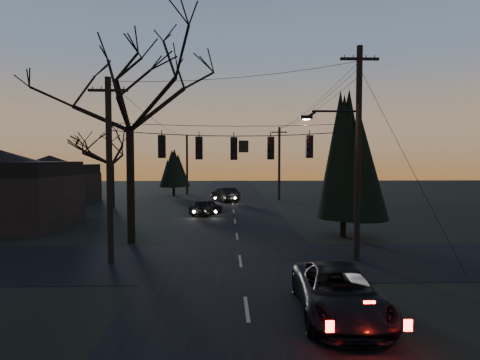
{
  "coord_description": "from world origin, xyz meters",
  "views": [
    {
      "loc": [
        -0.63,
        -8.51,
        4.79
      ],
      "look_at": [
        -0.05,
        9.11,
        3.87
      ],
      "focal_mm": 30.0,
      "sensor_mm": 36.0,
      "label": 1
    }
  ],
  "objects_px": {
    "utility_pole_right": "(356,260)",
    "bare_tree_left": "(129,85)",
    "utility_pole_left": "(111,262)",
    "utility_pole_far_r": "(279,200)",
    "suv_near": "(339,293)",
    "evergreen_right": "(344,162)",
    "sedan_oncoming_a": "(206,207)",
    "sedan_oncoming_b": "(225,194)",
    "utility_pole_far_l": "(187,194)"
  },
  "relations": [
    {
      "from": "utility_pole_left",
      "to": "utility_pole_right",
      "type": "bearing_deg",
      "value": 0.0
    },
    {
      "from": "utility_pole_far_r",
      "to": "suv_near",
      "type": "bearing_deg",
      "value": -94.5
    },
    {
      "from": "utility_pole_far_r",
      "to": "sedan_oncoming_a",
      "type": "relative_size",
      "value": 2.11
    },
    {
      "from": "utility_pole_right",
      "to": "utility_pole_far_r",
      "type": "height_order",
      "value": "utility_pole_right"
    },
    {
      "from": "utility_pole_left",
      "to": "suv_near",
      "type": "xyz_separation_m",
      "value": [
        8.78,
        -6.63,
        0.73
      ]
    },
    {
      "from": "utility_pole_right",
      "to": "utility_pole_left",
      "type": "relative_size",
      "value": 1.18
    },
    {
      "from": "utility_pole_left",
      "to": "evergreen_right",
      "type": "height_order",
      "value": "evergreen_right"
    },
    {
      "from": "sedan_oncoming_b",
      "to": "sedan_oncoming_a",
      "type": "bearing_deg",
      "value": 60.36
    },
    {
      "from": "utility_pole_far_r",
      "to": "bare_tree_left",
      "type": "distance_m",
      "value": 27.86
    },
    {
      "from": "utility_pole_far_l",
      "to": "bare_tree_left",
      "type": "bearing_deg",
      "value": -90.11
    },
    {
      "from": "utility_pole_right",
      "to": "bare_tree_left",
      "type": "bearing_deg",
      "value": 159.76
    },
    {
      "from": "utility_pole_right",
      "to": "utility_pole_left",
      "type": "xyz_separation_m",
      "value": [
        -11.5,
        0.0,
        0.0
      ]
    },
    {
      "from": "utility_pole_right",
      "to": "bare_tree_left",
      "type": "xyz_separation_m",
      "value": [
        -11.56,
        4.26,
        8.9
      ]
    },
    {
      "from": "utility_pole_far_l",
      "to": "utility_pole_far_r",
      "type": "bearing_deg",
      "value": -34.82
    },
    {
      "from": "bare_tree_left",
      "to": "sedan_oncoming_a",
      "type": "height_order",
      "value": "bare_tree_left"
    },
    {
      "from": "utility_pole_left",
      "to": "sedan_oncoming_b",
      "type": "xyz_separation_m",
      "value": [
        5.2,
        26.53,
        0.8
      ]
    },
    {
      "from": "utility_pole_far_l",
      "to": "bare_tree_left",
      "type": "xyz_separation_m",
      "value": [
        -0.06,
        -31.74,
        8.9
      ]
    },
    {
      "from": "utility_pole_far_l",
      "to": "suv_near",
      "type": "bearing_deg",
      "value": -78.37
    },
    {
      "from": "suv_near",
      "to": "sedan_oncoming_a",
      "type": "relative_size",
      "value": 1.3
    },
    {
      "from": "evergreen_right",
      "to": "suv_near",
      "type": "height_order",
      "value": "evergreen_right"
    },
    {
      "from": "sedan_oncoming_a",
      "to": "utility_pole_far_r",
      "type": "bearing_deg",
      "value": -100.49
    },
    {
      "from": "utility_pole_right",
      "to": "sedan_oncoming_a",
      "type": "xyz_separation_m",
      "value": [
        -7.9,
        15.68,
        0.69
      ]
    },
    {
      "from": "bare_tree_left",
      "to": "sedan_oncoming_a",
      "type": "bearing_deg",
      "value": 72.23
    },
    {
      "from": "utility_pole_far_l",
      "to": "bare_tree_left",
      "type": "relative_size",
      "value": 0.63
    },
    {
      "from": "utility_pole_far_r",
      "to": "utility_pole_far_l",
      "type": "bearing_deg",
      "value": 145.18
    },
    {
      "from": "utility_pole_right",
      "to": "utility_pole_far_r",
      "type": "relative_size",
      "value": 1.18
    },
    {
      "from": "utility_pole_far_r",
      "to": "sedan_oncoming_b",
      "type": "height_order",
      "value": "utility_pole_far_r"
    },
    {
      "from": "utility_pole_right",
      "to": "sedan_oncoming_a",
      "type": "height_order",
      "value": "utility_pole_right"
    },
    {
      "from": "suv_near",
      "to": "bare_tree_left",
      "type": "bearing_deg",
      "value": 132.55
    },
    {
      "from": "utility_pole_right",
      "to": "sedan_oncoming_b",
      "type": "distance_m",
      "value": 27.28
    },
    {
      "from": "utility_pole_left",
      "to": "sedan_oncoming_a",
      "type": "xyz_separation_m",
      "value": [
        3.6,
        15.68,
        0.69
      ]
    },
    {
      "from": "bare_tree_left",
      "to": "suv_near",
      "type": "height_order",
      "value": "bare_tree_left"
    },
    {
      "from": "utility_pole_far_r",
      "to": "bare_tree_left",
      "type": "xyz_separation_m",
      "value": [
        -11.56,
        -23.74,
        8.9
      ]
    },
    {
      "from": "sedan_oncoming_b",
      "to": "utility_pole_far_l",
      "type": "bearing_deg",
      "value": -82.45
    },
    {
      "from": "bare_tree_left",
      "to": "sedan_oncoming_a",
      "type": "xyz_separation_m",
      "value": [
        3.66,
        11.42,
        -8.21
      ]
    },
    {
      "from": "utility_pole_right",
      "to": "utility_pole_left",
      "type": "bearing_deg",
      "value": 180.0
    },
    {
      "from": "bare_tree_left",
      "to": "utility_pole_far_l",
      "type": "bearing_deg",
      "value": 89.89
    },
    {
      "from": "utility_pole_far_l",
      "to": "bare_tree_left",
      "type": "distance_m",
      "value": 32.96
    },
    {
      "from": "utility_pole_right",
      "to": "suv_near",
      "type": "bearing_deg",
      "value": -112.32
    },
    {
      "from": "evergreen_right",
      "to": "utility_pole_far_r",
      "type": "bearing_deg",
      "value": 92.67
    },
    {
      "from": "utility_pole_far_r",
      "to": "suv_near",
      "type": "distance_m",
      "value": 34.75
    },
    {
      "from": "suv_near",
      "to": "sedan_oncoming_b",
      "type": "bearing_deg",
      "value": 99.65
    },
    {
      "from": "sedan_oncoming_a",
      "to": "evergreen_right",
      "type": "bearing_deg",
      "value": 154.19
    },
    {
      "from": "evergreen_right",
      "to": "sedan_oncoming_a",
      "type": "height_order",
      "value": "evergreen_right"
    },
    {
      "from": "suv_near",
      "to": "utility_pole_right",
      "type": "bearing_deg",
      "value": 71.17
    },
    {
      "from": "utility_pole_left",
      "to": "evergreen_right",
      "type": "relative_size",
      "value": 1.05
    },
    {
      "from": "utility_pole_far_r",
      "to": "sedan_oncoming_b",
      "type": "distance_m",
      "value": 6.52
    },
    {
      "from": "utility_pole_far_l",
      "to": "sedan_oncoming_b",
      "type": "bearing_deg",
      "value": -61.22
    },
    {
      "from": "sedan_oncoming_a",
      "to": "utility_pole_far_l",
      "type": "bearing_deg",
      "value": -57.76
    },
    {
      "from": "bare_tree_left",
      "to": "suv_near",
      "type": "bearing_deg",
      "value": -50.94
    }
  ]
}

